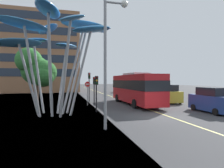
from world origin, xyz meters
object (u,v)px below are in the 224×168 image
Objects in this scene: car_parked_mid at (168,94)px; car_side_street at (130,90)px; street_lamp at (110,47)px; red_bus at (135,87)px; traffic_light_kerb_far at (94,85)px; traffic_light_kerb_near at (96,86)px; no_entry_sign at (88,90)px; car_far_side at (121,88)px; traffic_light_island_mid at (89,81)px; leaf_sculpture at (57,35)px; car_parked_near at (212,101)px; car_parked_far at (144,91)px.

car_parked_mid reaches higher than car_side_street.
car_side_street is 27.13m from street_lamp.
red_bus reaches higher than traffic_light_kerb_far.
traffic_light_kerb_near is 0.86× the size of car_parked_mid.
car_far_side is at bearing 63.25° from no_entry_sign.
car_side_street is at bearing 67.65° from street_lamp.
traffic_light_kerb_far is at bearing -88.73° from traffic_light_island_mid.
car_side_street is 1.61× the size of no_entry_sign.
leaf_sculpture reaches higher than red_bus.
car_parked_near is 1.58× the size of no_entry_sign.
car_parked_mid is 0.86× the size of car_side_street.
traffic_light_kerb_far is 12.38m from car_parked_far.
car_parked_far is (9.68, 4.00, -1.78)m from traffic_light_island_mid.
no_entry_sign is (-10.44, 7.34, 0.77)m from car_parked_near.
car_side_street is at bearing 72.66° from red_bus.
car_far_side is at bearing 88.97° from car_side_street.
car_parked_far is at bearing 22.48° from traffic_light_island_mid.
car_parked_near is at bearing -10.13° from leaf_sculpture.
traffic_light_kerb_far reaches higher than no_entry_sign.
leaf_sculpture reaches higher than car_side_street.
traffic_light_island_mid is 10.45m from car_parked_mid.
leaf_sculpture reaches higher than no_entry_sign.
car_side_street is at bearing 90.45° from car_parked_far.
traffic_light_island_mid is at bearing 65.03° from leaf_sculpture.
car_parked_far is at bearing 58.97° from red_bus.
car_side_street is at bearing 90.48° from car_parked_near.
car_parked_far reaches higher than car_far_side.
traffic_light_island_mid is 1.02× the size of car_parked_mid.
red_bus is 7.02m from traffic_light_kerb_near.
red_bus is 6.30m from traffic_light_island_mid.
car_parked_mid is at bearing -18.50° from traffic_light_island_mid.
traffic_light_kerb_near is at bearing 3.42° from leaf_sculpture.
leaf_sculpture is 3.48× the size of no_entry_sign.
street_lamp reaches higher than no_entry_sign.
car_side_street is at bearing -91.03° from car_far_side.
car_parked_near is 1.09× the size of car_far_side.
no_entry_sign is at bearing 90.29° from street_lamp.
traffic_light_island_mid is at bearing 144.51° from red_bus.
traffic_light_kerb_near reaches higher than car_side_street.
car_parked_mid is 10.43m from no_entry_sign.
red_bus is 3.37× the size of traffic_light_kerb_far.
red_bus reaches higher than traffic_light_kerb_near.
leaf_sculpture is 7.40m from traffic_light_kerb_far.
no_entry_sign is at bearing -125.88° from car_side_street.
leaf_sculpture is 2.16× the size of car_side_street.
traffic_light_island_mid reaches higher than car_parked_near.
car_parked_near is at bearing -89.50° from car_parked_far.
traffic_light_kerb_far is at bearing -114.71° from car_far_side.
traffic_light_island_mid reaches higher than car_parked_far.
traffic_light_island_mid reaches higher than red_bus.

